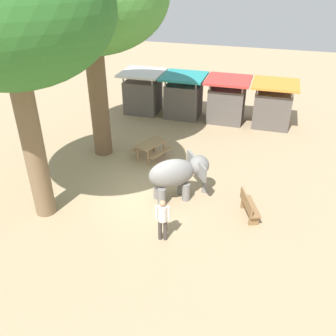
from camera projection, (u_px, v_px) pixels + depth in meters
name	position (u px, v px, depth m)	size (l,w,h in m)	color
ground_plane	(151.00, 195.00, 14.87)	(60.00, 60.00, 0.00)	tan
elephant	(178.00, 174.00, 14.17)	(2.41, 2.26, 1.76)	slate
person_handler	(163.00, 217.00, 12.07)	(0.51, 0.32, 1.62)	#3F3833
shade_tree_main	(5.00, 10.00, 10.33)	(6.51, 5.97, 9.52)	brown
wooden_bench	(249.00, 206.00, 13.42)	(0.89, 1.45, 0.88)	olive
picnic_table_near	(151.00, 146.00, 17.41)	(1.93, 1.94, 0.78)	#9E7A51
market_stall_white	(143.00, 94.00, 22.43)	(2.50, 2.50, 2.52)	#59514C
market_stall_teal	(184.00, 98.00, 21.79)	(2.50, 2.50, 2.52)	#59514C
market_stall_red	(227.00, 102.00, 21.15)	(2.50, 2.50, 2.52)	#59514C
market_stall_orange	(272.00, 107.00, 20.51)	(2.50, 2.50, 2.52)	#59514C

